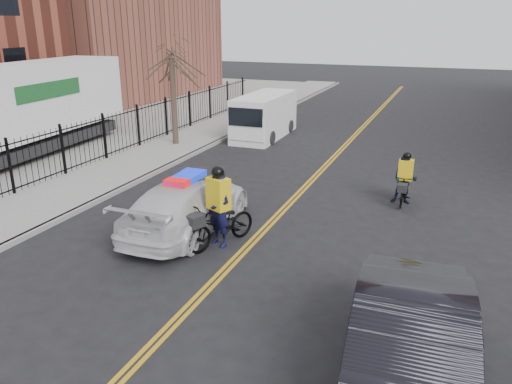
{
  "coord_description": "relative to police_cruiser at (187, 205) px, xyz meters",
  "views": [
    {
      "loc": [
        4.72,
        -10.49,
        5.77
      ],
      "look_at": [
        -0.08,
        1.59,
        1.3
      ],
      "focal_mm": 35.0,
      "sensor_mm": 36.0,
      "label": 1
    }
  ],
  "objects": [
    {
      "name": "semi_trailer",
      "position": [
        -10.49,
        3.8,
        1.53
      ],
      "size": [
        3.49,
        13.06,
        4.02
      ],
      "rotation": [
        0.0,
        0.0,
        0.07
      ],
      "color": "white",
      "rests_on": "ground"
    },
    {
      "name": "cyclist_far",
      "position": [
        5.58,
        4.59,
        -0.06
      ],
      "size": [
        0.79,
        1.74,
        1.76
      ],
      "rotation": [
        0.0,
        0.0,
        0.0
      ],
      "color": "black",
      "rests_on": "ground"
    },
    {
      "name": "warehouse_far",
      "position": [
        -20.92,
        22.75,
        6.24
      ],
      "size": [
        14.0,
        18.0,
        14.0
      ],
      "primitive_type": "cube",
      "color": "brown",
      "rests_on": "ground"
    },
    {
      "name": "center_line_right",
      "position": [
        2.16,
        6.75,
        -0.75
      ],
      "size": [
        0.1,
        60.0,
        0.01
      ],
      "primitive_type": "cube",
      "color": "#C58F17",
      "rests_on": "ground"
    },
    {
      "name": "dark_sedan",
      "position": [
        6.62,
        -4.83,
        0.12
      ],
      "size": [
        2.23,
        5.45,
        1.76
      ],
      "primitive_type": "imported",
      "rotation": [
        0.0,
        0.0,
        0.07
      ],
      "color": "black",
      "rests_on": "ground"
    },
    {
      "name": "sidewalk",
      "position": [
        -5.42,
        6.75,
        -0.68
      ],
      "size": [
        3.0,
        60.0,
        0.15
      ],
      "primitive_type": "cube",
      "color": "gray",
      "rests_on": "ground"
    },
    {
      "name": "street_tree",
      "position": [
        -5.52,
        8.75,
        2.78
      ],
      "size": [
        3.2,
        3.2,
        4.8
      ],
      "color": "#34281E",
      "rests_on": "sidewalk"
    },
    {
      "name": "center_line_left",
      "position": [
        2.0,
        6.75,
        -0.75
      ],
      "size": [
        0.1,
        60.0,
        0.01
      ],
      "primitive_type": "cube",
      "color": "#C58F17",
      "rests_on": "ground"
    },
    {
      "name": "cargo_van",
      "position": [
        -2.29,
        12.18,
        0.31
      ],
      "size": [
        2.08,
        5.25,
        2.19
      ],
      "rotation": [
        0.0,
        0.0,
        0.01
      ],
      "color": "white",
      "rests_on": "ground"
    },
    {
      "name": "police_cruiser",
      "position": [
        0.0,
        0.0,
        0.0
      ],
      "size": [
        2.13,
        5.17,
        1.66
      ],
      "rotation": [
        0.0,
        0.0,
        3.15
      ],
      "color": "silver",
      "rests_on": "ground"
    },
    {
      "name": "curb",
      "position": [
        -3.92,
        6.75,
        -0.68
      ],
      "size": [
        0.2,
        60.0,
        0.15
      ],
      "primitive_type": "cube",
      "color": "gray",
      "rests_on": "ground"
    },
    {
      "name": "iron_fence",
      "position": [
        -6.92,
        6.75,
        0.24
      ],
      "size": [
        0.12,
        28.0,
        2.0
      ],
      "primitive_type": null,
      "color": "black",
      "rests_on": "ground"
    },
    {
      "name": "cyclist_near",
      "position": [
        1.31,
        -0.62,
        0.02
      ],
      "size": [
        1.64,
        2.39,
        2.22
      ],
      "rotation": [
        0.0,
        0.0,
        -0.42
      ],
      "color": "black",
      "rests_on": "ground"
    },
    {
      "name": "ground",
      "position": [
        2.08,
        -1.25,
        -0.76
      ],
      "size": [
        120.0,
        120.0,
        0.0
      ],
      "primitive_type": "plane",
      "color": "black",
      "rests_on": "ground"
    }
  ]
}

